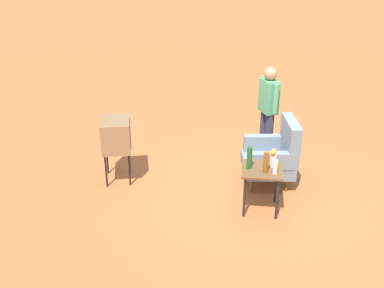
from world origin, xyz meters
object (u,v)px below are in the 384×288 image
object	(u,v)px
tv_on_stand	(116,135)
bottle_tall_amber	(266,162)
bottle_wine_green	(249,158)
person_standing	(268,107)
flower_vase	(273,157)
side_table	(262,175)
bottle_short_clear	(275,167)
armchair	(275,154)

from	to	relation	value
tv_on_stand	bottle_tall_amber	bearing A→B (deg)	73.19
tv_on_stand	bottle_wine_green	distance (m)	2.16
person_standing	flower_vase	distance (m)	1.65
bottle_wine_green	bottle_tall_amber	size ratio (longest dim) A/B	1.07
bottle_wine_green	side_table	bearing A→B (deg)	89.70
bottle_tall_amber	bottle_short_clear	size ratio (longest dim) A/B	1.50
side_table	tv_on_stand	distance (m)	2.35
side_table	tv_on_stand	world-z (taller)	tv_on_stand
bottle_tall_amber	bottle_short_clear	bearing A→B (deg)	78.59
armchair	person_standing	bearing A→B (deg)	-173.29
side_table	bottle_wine_green	bearing A→B (deg)	-90.30
person_standing	armchair	bearing A→B (deg)	6.71
armchair	bottle_wine_green	xyz separation A→B (m)	(0.81, -0.40, 0.31)
tv_on_stand	person_standing	bearing A→B (deg)	115.60
bottle_wine_green	flower_vase	bearing A→B (deg)	105.46
flower_vase	bottle_wine_green	bearing A→B (deg)	-74.54
tv_on_stand	person_standing	size ratio (longest dim) A/B	0.63
person_standing	tv_on_stand	bearing A→B (deg)	-64.40
bottle_short_clear	armchair	bearing A→B (deg)	177.30
tv_on_stand	bottle_short_clear	xyz separation A→B (m)	(0.72, 2.42, -0.03)
side_table	person_standing	xyz separation A→B (m)	(-1.73, 0.10, 0.39)
bottle_tall_amber	tv_on_stand	bearing A→B (deg)	-106.81
side_table	person_standing	size ratio (longest dim) A/B	0.40
tv_on_stand	bottle_wine_green	size ratio (longest dim) A/B	3.22
person_standing	bottle_short_clear	xyz separation A→B (m)	(1.85, 0.06, -0.19)
bottle_short_clear	flower_vase	xyz separation A→B (m)	(-0.21, -0.02, 0.05)
bottle_short_clear	flower_vase	distance (m)	0.21
armchair	bottle_short_clear	world-z (taller)	armchair
bottle_wine_green	bottle_short_clear	bearing A→B (deg)	71.67
bottle_wine_green	bottle_short_clear	world-z (taller)	bottle_wine_green
side_table	flower_vase	world-z (taller)	flower_vase
armchair	person_standing	world-z (taller)	person_standing
tv_on_stand	bottle_tall_amber	distance (m)	2.40
side_table	bottle_tall_amber	world-z (taller)	bottle_tall_amber
side_table	bottle_short_clear	size ratio (longest dim) A/B	3.25
bottle_tall_amber	bottle_wine_green	bearing A→B (deg)	-112.02
armchair	bottle_short_clear	size ratio (longest dim) A/B	5.30
bottle_wine_green	bottle_short_clear	xyz separation A→B (m)	(0.12, 0.35, -0.06)
bottle_wine_green	flower_vase	xyz separation A→B (m)	(-0.09, 0.33, -0.01)
person_standing	bottle_tall_amber	bearing A→B (deg)	-1.96
side_table	bottle_wine_green	world-z (taller)	bottle_wine_green
bottle_wine_green	flower_vase	size ratio (longest dim) A/B	1.21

